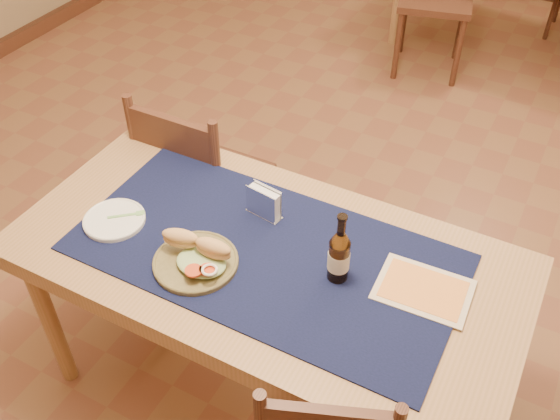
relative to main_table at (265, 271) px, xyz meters
The scene contains 10 objects.
main_table is the anchor object (origin of this frame).
placemat 0.09m from the main_table, ahead, with size 1.20×0.60×0.01m, color #0F133A.
baseboard 1.01m from the main_table, 90.00° to the left, with size 6.00×7.00×0.10m.
chair_main_far 0.75m from the main_table, 140.71° to the left, with size 0.43×0.43×0.94m.
sandwich_plate 0.24m from the main_table, 137.41° to the right, with size 0.26×0.26×0.10m.
side_plate 0.52m from the main_table, 167.56° to the right, with size 0.20×0.20×0.02m.
fork 0.48m from the main_table, behind, with size 0.10×0.09×0.00m.
beer_bottle 0.30m from the main_table, ahead, with size 0.06×0.06×0.24m.
napkin_holder 0.22m from the main_table, 119.78° to the left, with size 0.13×0.06×0.11m.
menu_card 0.50m from the main_table, ahead, with size 0.28×0.21×0.01m.
Camera 1 is at (0.68, -1.97, 2.14)m, focal length 40.00 mm.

